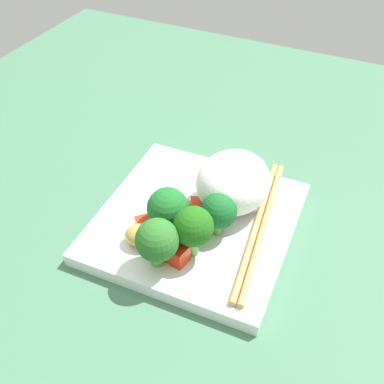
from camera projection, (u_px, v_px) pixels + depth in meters
ground_plane at (196, 232)px, 57.83cm from camera, size 110.00×110.00×2.00cm
square_plate at (196, 222)px, 56.56cm from camera, size 23.84×23.84×1.77cm
rice_mound at (233, 182)px, 55.24cm from camera, size 10.75×11.35×7.30cm
broccoli_floret_0 at (168, 209)px, 52.28cm from camera, size 4.93×4.93×6.06cm
broccoli_floret_1 at (157, 241)px, 47.92cm from camera, size 4.75×4.75×6.49cm
broccoli_floret_2 at (193, 227)px, 48.94cm from camera, size 4.48×4.48×6.70cm
broccoli_floret_3 at (219, 211)px, 51.99cm from camera, size 4.25×4.25×5.67cm
carrot_slice_0 at (160, 215)px, 55.85cm from camera, size 3.55×3.55×0.49cm
carrot_slice_1 at (163, 239)px, 52.77cm from camera, size 3.64×3.64×0.79cm
carrot_slice_2 at (186, 234)px, 53.58cm from camera, size 3.45×3.45×0.44cm
pepper_chunk_0 at (147, 225)px, 54.16cm from camera, size 3.53×3.53×1.26cm
pepper_chunk_1 at (199, 206)px, 56.55cm from camera, size 3.35×3.36×1.23cm
pepper_chunk_2 at (176, 253)px, 50.24cm from camera, size 2.87×2.43×2.29cm
chicken_piece_0 at (142, 235)px, 52.10cm from camera, size 4.68×4.07×2.47cm
chicken_piece_1 at (182, 209)px, 55.70cm from camera, size 2.73×3.13×1.90cm
chopstick_pair at (260, 226)px, 54.35cm from camera, size 4.42×23.35×0.81cm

